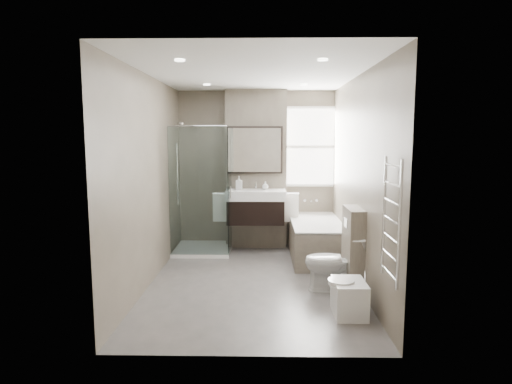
{
  "coord_description": "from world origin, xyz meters",
  "views": [
    {
      "loc": [
        0.13,
        -5.31,
        1.85
      ],
      "look_at": [
        0.03,
        0.15,
        1.14
      ],
      "focal_mm": 30.0,
      "sensor_mm": 36.0,
      "label": 1
    }
  ],
  "objects_px": {
    "bathtub": "(316,237)",
    "bidet": "(349,297)",
    "toilet": "(334,262)",
    "vanity": "(256,206)"
  },
  "relations": [
    {
      "from": "vanity",
      "to": "bathtub",
      "type": "relative_size",
      "value": 0.59
    },
    {
      "from": "vanity",
      "to": "toilet",
      "type": "bearing_deg",
      "value": -60.84
    },
    {
      "from": "vanity",
      "to": "toilet",
      "type": "distance_m",
      "value": 2.03
    },
    {
      "from": "vanity",
      "to": "bathtub",
      "type": "bearing_deg",
      "value": -19.37
    },
    {
      "from": "bathtub",
      "to": "toilet",
      "type": "bearing_deg",
      "value": -88.18
    },
    {
      "from": "bathtub",
      "to": "bidet",
      "type": "bearing_deg",
      "value": -87.58
    },
    {
      "from": "vanity",
      "to": "toilet",
      "type": "xyz_separation_m",
      "value": [
        0.97,
        -1.74,
        -0.39
      ]
    },
    {
      "from": "vanity",
      "to": "bidet",
      "type": "relative_size",
      "value": 2.01
    },
    {
      "from": "toilet",
      "to": "bidet",
      "type": "height_order",
      "value": "toilet"
    },
    {
      "from": "bathtub",
      "to": "bidet",
      "type": "distance_m",
      "value": 2.13
    }
  ]
}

